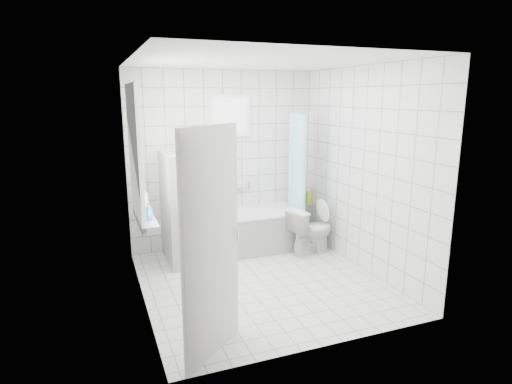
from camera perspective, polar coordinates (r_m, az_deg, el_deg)
name	(u,v)px	position (r m, az deg, el deg)	size (l,w,h in m)	color
ground	(261,282)	(5.36, 0.73, -11.85)	(3.00, 3.00, 0.00)	white
ceiling	(262,61)	(4.89, 0.82, 17.07)	(3.00, 3.00, 0.00)	white
wall_back	(224,160)	(6.36, -4.31, 4.26)	(2.80, 0.02, 2.60)	white
wall_front	(328,208)	(3.65, 9.63, -2.14)	(2.80, 0.02, 2.60)	white
wall_left	(138,187)	(4.63, -15.49, 0.71)	(0.02, 3.00, 2.60)	white
wall_right	(363,170)	(5.63, 14.11, 2.83)	(0.02, 3.00, 2.60)	white
window_left	(137,154)	(4.89, -15.55, 4.87)	(0.01, 0.90, 1.40)	white
window_back	(231,116)	(6.29, -3.40, 10.13)	(0.50, 0.01, 0.50)	white
window_sill	(145,219)	(5.04, -14.55, -3.46)	(0.18, 1.02, 0.08)	white
door	(211,245)	(3.63, -5.96, -7.07)	(0.04, 0.80, 2.00)	silver
bathtub	(239,232)	(6.27, -2.33, -5.32)	(1.83, 0.77, 0.58)	white
partition_wall	(171,208)	(5.86, -11.33, -2.16)	(0.15, 0.85, 1.50)	white
tiled_ledge	(304,220)	(6.96, 6.40, -3.71)	(0.40, 0.24, 0.55)	white
toilet	(311,230)	(6.20, 7.36, -5.11)	(0.38, 0.67, 0.69)	white
curtain_rod	(294,112)	(6.28, 5.15, 10.55)	(0.02, 0.02, 0.80)	silver
shower_curtain	(297,175)	(6.26, 5.51, 2.24)	(0.14, 0.48, 1.78)	#54E4F8
tub_faucet	(237,189)	(6.46, -2.50, 0.36)	(0.18, 0.06, 0.06)	silver
sill_bottles	(145,204)	(5.04, -14.59, -1.56)	(0.18, 0.59, 0.32)	white
ledge_bottles	(305,197)	(6.81, 6.49, -0.72)	(0.16, 0.15, 0.24)	green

